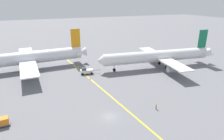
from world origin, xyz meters
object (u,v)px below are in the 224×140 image
object	(u,v)px
ground_crew_marshaller_foreground	(156,106)
traffic_cone_nose_right	(90,79)
pushback_tug	(86,71)
airliner_at_gate_left	(21,59)
airliner_being_pushed	(158,56)
gse_container_dolly_flat	(3,122)

from	to	relation	value
ground_crew_marshaller_foreground	traffic_cone_nose_right	xyz separation A→B (m)	(-10.70, 28.95, -0.58)
pushback_tug	traffic_cone_nose_right	world-z (taller)	pushback_tug
ground_crew_marshaller_foreground	traffic_cone_nose_right	distance (m)	30.87
airliner_at_gate_left	traffic_cone_nose_right	size ratio (longest dim) A/B	98.74
airliner_at_gate_left	airliner_being_pushed	distance (m)	60.71
airliner_at_gate_left	pushback_tug	distance (m)	29.44
airliner_being_pushed	gse_container_dolly_flat	distance (m)	65.80
ground_crew_marshaller_foreground	pushback_tug	bearing A→B (deg)	106.34
airliner_being_pushed	ground_crew_marshaller_foreground	xyz separation A→B (m)	(-22.24, -30.70, -4.37)
traffic_cone_nose_right	airliner_at_gate_left	bearing A→B (deg)	137.82
airliner_at_gate_left	airliner_being_pushed	size ratio (longest dim) A/B	1.06
airliner_at_gate_left	gse_container_dolly_flat	xyz separation A→B (m)	(-4.59, -42.44, -4.09)
airliner_at_gate_left	airliner_being_pushed	bearing A→B (deg)	-19.50
airliner_at_gate_left	gse_container_dolly_flat	size ratio (longest dim) A/B	17.72
airliner_at_gate_left	ground_crew_marshaller_foreground	xyz separation A→B (m)	(34.99, -50.96, -4.41)
pushback_tug	gse_container_dolly_flat	size ratio (longest dim) A/B	2.55
traffic_cone_nose_right	gse_container_dolly_flat	bearing A→B (deg)	-144.72
airliner_at_gate_left	pushback_tug	bearing A→B (deg)	-32.39
pushback_tug	ground_crew_marshaller_foreground	distance (m)	36.83
airliner_being_pushed	traffic_cone_nose_right	world-z (taller)	airliner_being_pushed
airliner_at_gate_left	traffic_cone_nose_right	world-z (taller)	airliner_at_gate_left
airliner_being_pushed	pushback_tug	bearing A→B (deg)	171.90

